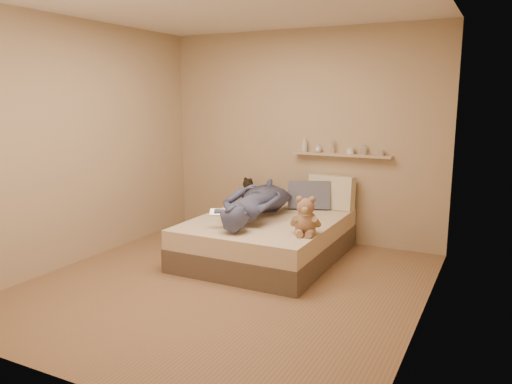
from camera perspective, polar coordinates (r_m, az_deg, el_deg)
The scene contains 10 objects.
room at distance 4.60m, azimuth -3.67°, elevation 4.77°, with size 3.80×3.80×3.80m.
bed at distance 5.62m, azimuth 1.30°, elevation -5.30°, with size 1.50×1.90×0.45m.
game_console at distance 5.13m, azimuth -4.23°, elevation -2.32°, with size 0.21×0.15×0.07m.
teddy_bear at distance 4.92m, azimuth 5.67°, elevation -3.03°, with size 0.31×0.32×0.39m.
dark_plush at distance 6.46m, azimuth -0.86°, elevation 0.10°, with size 0.20×0.20×0.31m.
pillow_cream at distance 6.10m, azimuth 8.63°, elevation -0.02°, with size 0.55×0.16×0.40m, color #F5EBC1.
pillow_grey at distance 6.06m, azimuth 6.08°, elevation -0.33°, with size 0.50×0.14×0.34m, color slate.
person at distance 5.56m, azimuth 0.14°, elevation -0.98°, with size 0.60×1.63×0.39m, color #414666.
wall_shelf at distance 6.09m, azimuth 9.75°, elevation 4.21°, with size 1.20×0.12×0.03m, color tan.
shelf_bottles at distance 6.11m, azimuth 8.65°, elevation 5.02°, with size 1.04×0.11×0.19m.
Camera 1 is at (2.33, -3.94, 1.78)m, focal length 35.00 mm.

